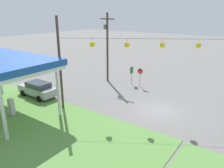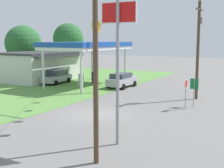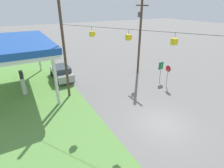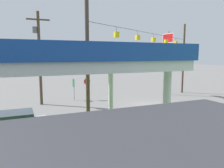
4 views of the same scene
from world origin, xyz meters
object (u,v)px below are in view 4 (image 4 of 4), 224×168
object	(u,v)px
car_at_pumps_front	(5,128)
stop_sign_roadside	(87,84)
utility_pole_main	(39,53)
gas_station_canopy	(11,59)
stop_sign_overhead	(168,50)
route_sign	(74,85)
fuel_pump_near	(55,156)

from	to	relation	value
car_at_pumps_front	stop_sign_roadside	bearing A→B (deg)	-128.29
stop_sign_roadside	utility_pole_main	xyz separation A→B (m)	(4.99, 0.36, 3.36)
gas_station_canopy	stop_sign_roadside	distance (m)	16.32
gas_station_canopy	stop_sign_overhead	distance (m)	22.08
gas_station_canopy	utility_pole_main	size ratio (longest dim) A/B	1.26
car_at_pumps_front	stop_sign_roadside	distance (m)	12.66
stop_sign_overhead	route_sign	bearing A→B (deg)	-5.45
fuel_pump_near	gas_station_canopy	bearing A→B (deg)	0.06
fuel_pump_near	stop_sign_overhead	bearing A→B (deg)	-139.75
fuel_pump_near	utility_pole_main	distance (m)	14.67
gas_station_canopy	stop_sign_roadside	size ratio (longest dim) A/B	4.65
stop_sign_overhead	route_sign	distance (m)	12.37
stop_sign_roadside	stop_sign_overhead	bearing A→B (deg)	-4.49
utility_pole_main	car_at_pumps_front	bearing A→B (deg)	73.40
route_sign	gas_station_canopy	bearing A→B (deg)	68.56
utility_pole_main	route_sign	bearing A→B (deg)	-169.41
gas_station_canopy	fuel_pump_near	xyz separation A→B (m)	(-1.46, -0.00, -4.11)
utility_pole_main	stop_sign_roadside	bearing A→B (deg)	-175.92
fuel_pump_near	stop_sign_roadside	size ratio (longest dim) A/B	0.65
stop_sign_overhead	route_sign	world-z (taller)	stop_sign_overhead
car_at_pumps_front	utility_pole_main	bearing A→B (deg)	-106.52
car_at_pumps_front	route_sign	xyz separation A→B (m)	(-6.41, -10.21, 0.79)
fuel_pump_near	car_at_pumps_front	xyz separation A→B (m)	(2.12, -4.43, 0.15)
route_sign	car_at_pumps_front	bearing A→B (deg)	57.90
car_at_pumps_front	route_sign	world-z (taller)	route_sign
car_at_pumps_front	route_sign	size ratio (longest dim) A/B	2.02
fuel_pump_near	car_at_pumps_front	distance (m)	4.91
stop_sign_overhead	car_at_pumps_front	bearing A→B (deg)	26.68
route_sign	utility_pole_main	bearing A→B (deg)	10.59
stop_sign_roadside	route_sign	xyz separation A→B (m)	(1.43, -0.31, -0.10)
stop_sign_overhead	utility_pole_main	bearing A→B (deg)	-1.69
stop_sign_roadside	utility_pole_main	world-z (taller)	utility_pole_main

